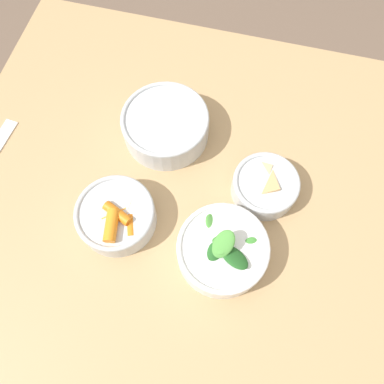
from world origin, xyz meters
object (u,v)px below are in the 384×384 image
bowl_carrots (116,216)px  bowl_beans_hotdog (166,126)px  bowl_greens (223,250)px  bowl_cookies (265,185)px

bowl_carrots → bowl_beans_hotdog: (0.22, -0.04, 0.00)m
bowl_carrots → bowl_greens: 0.21m
bowl_greens → bowl_cookies: (0.15, -0.05, -0.01)m
bowl_carrots → bowl_beans_hotdog: size_ratio=0.83×
bowl_carrots → bowl_greens: size_ratio=0.90×
bowl_greens → bowl_cookies: 0.16m
bowl_greens → bowl_beans_hotdog: bearing=36.8°
bowl_greens → bowl_beans_hotdog: bowl_greens is taller
bowl_carrots → bowl_beans_hotdog: 0.22m
bowl_greens → bowl_cookies: bowl_greens is taller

